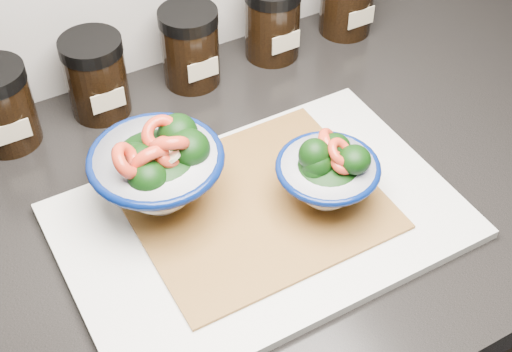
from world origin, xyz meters
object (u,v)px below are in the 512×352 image
cutting_board (261,221)px  spice_jar_a (1,106)px  bowl_left (158,169)px  spice_jar_c (190,47)px  bowl_right (327,174)px  spice_jar_b (96,76)px  spice_jar_d (272,21)px

cutting_board → spice_jar_a: 0.36m
bowl_left → spice_jar_c: 0.25m
cutting_board → bowl_right: bowl_right is taller
bowl_left → bowl_right: bowl_left is taller
cutting_board → bowl_right: (0.08, -0.01, 0.05)m
spice_jar_a → spice_jar_c: (0.26, 0.00, 0.00)m
bowl_left → spice_jar_b: (0.00, 0.21, -0.01)m
spice_jar_a → spice_jar_d: bearing=0.0°
bowl_left → bowl_right: size_ratio=1.29×
cutting_board → spice_jar_b: size_ratio=3.98×
spice_jar_c → spice_jar_b: bearing=180.0°
spice_jar_d → spice_jar_c: bearing=180.0°
cutting_board → bowl_left: bearing=138.3°
cutting_board → spice_jar_a: spice_jar_a is taller
cutting_board → bowl_right: bearing=-9.4°
spice_jar_d → spice_jar_b: bearing=180.0°
spice_jar_b → spice_jar_d: bearing=0.0°
spice_jar_c → cutting_board: bearing=-100.0°
bowl_right → spice_jar_a: 0.42m
cutting_board → spice_jar_a: (-0.21, 0.29, 0.05)m
spice_jar_b → spice_jar_c: bearing=0.0°
spice_jar_a → spice_jar_d: (0.39, 0.00, 0.00)m
spice_jar_a → spice_jar_b: size_ratio=1.00×
spice_jar_a → spice_jar_b: same height
bowl_right → spice_jar_d: spice_jar_d is taller
cutting_board → bowl_left: bowl_left is taller
bowl_left → spice_jar_a: bearing=120.5°
bowl_left → spice_jar_b: bearing=89.3°
bowl_left → spice_jar_d: bowl_left is taller
bowl_left → bowl_right: 0.19m
bowl_left → bowl_right: bearing=-28.7°
spice_jar_a → cutting_board: bearing=-53.7°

